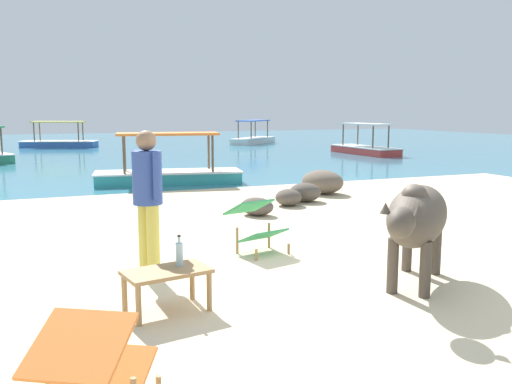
# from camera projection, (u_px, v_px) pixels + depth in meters

# --- Properties ---
(sand_beach) EXTENTS (18.00, 14.00, 0.04)m
(sand_beach) POSITION_uv_depth(u_px,v_px,m) (341.00, 276.00, 6.15)
(sand_beach) COLOR beige
(sand_beach) RESTS_ON ground
(water_surface) EXTENTS (60.00, 36.00, 0.03)m
(water_surface) POSITION_uv_depth(u_px,v_px,m) (105.00, 149.00, 26.32)
(water_surface) COLOR teal
(water_surface) RESTS_ON ground
(cow) EXTENTS (1.70, 1.63, 1.10)m
(cow) POSITION_uv_depth(u_px,v_px,m) (417.00, 217.00, 5.69)
(cow) COLOR #4C4238
(cow) RESTS_ON sand_beach
(low_bench_table) EXTENTS (0.83, 0.57, 0.40)m
(low_bench_table) POSITION_uv_depth(u_px,v_px,m) (167.00, 277.00, 4.96)
(low_bench_table) COLOR #A37A4C
(low_bench_table) RESTS_ON sand_beach
(bottle) EXTENTS (0.07, 0.07, 0.30)m
(bottle) POSITION_uv_depth(u_px,v_px,m) (179.00, 254.00, 5.06)
(bottle) COLOR #A3C6D1
(bottle) RESTS_ON low_bench_table
(deck_chair_near) EXTENTS (0.71, 0.88, 0.68)m
(deck_chair_near) POSITION_uv_depth(u_px,v_px,m) (256.00, 223.00, 7.09)
(deck_chair_near) COLOR #A37A4C
(deck_chair_near) RESTS_ON sand_beach
(deck_chair_far) EXTENTS (0.85, 0.93, 0.68)m
(deck_chair_far) POSITION_uv_depth(u_px,v_px,m) (93.00, 363.00, 3.16)
(deck_chair_far) COLOR #A37A4C
(deck_chair_far) RESTS_ON sand_beach
(person_standing) EXTENTS (0.32, 0.49, 1.62)m
(person_standing) POSITION_uv_depth(u_px,v_px,m) (148.00, 192.00, 5.93)
(person_standing) COLOR #DBC64C
(person_standing) RESTS_ON sand_beach
(shore_rock_large) EXTENTS (1.03, 1.20, 0.52)m
(shore_rock_large) POSITION_uv_depth(u_px,v_px,m) (322.00, 182.00, 12.03)
(shore_rock_large) COLOR #6B5B4C
(shore_rock_large) RESTS_ON sand_beach
(shore_rock_medium) EXTENTS (0.73, 0.76, 0.32)m
(shore_rock_medium) POSITION_uv_depth(u_px,v_px,m) (257.00, 206.00, 9.56)
(shore_rock_medium) COLOR brown
(shore_rock_medium) RESTS_ON sand_beach
(shore_rock_small) EXTENTS (0.71, 0.73, 0.32)m
(shore_rock_small) POSITION_uv_depth(u_px,v_px,m) (289.00, 197.00, 10.52)
(shore_rock_small) COLOR brown
(shore_rock_small) RESTS_ON sand_beach
(shore_rock_flat) EXTENTS (0.82, 0.79, 0.38)m
(shore_rock_flat) POSITION_uv_depth(u_px,v_px,m) (305.00, 192.00, 10.99)
(shore_rock_flat) COLOR brown
(shore_rock_flat) RESTS_ON sand_beach
(boat_teal) EXTENTS (3.81, 1.76, 1.29)m
(boat_teal) POSITION_uv_depth(u_px,v_px,m) (169.00, 173.00, 13.85)
(boat_teal) COLOR teal
(boat_teal) RESTS_ON water_surface
(boat_red) EXTENTS (1.30, 3.72, 1.29)m
(boat_red) POSITION_uv_depth(u_px,v_px,m) (365.00, 147.00, 23.08)
(boat_red) COLOR #C63833
(boat_red) RESTS_ON water_surface
(boat_white) EXTENTS (3.47, 3.35, 1.29)m
(boat_white) POSITION_uv_depth(u_px,v_px,m) (253.00, 138.00, 30.26)
(boat_white) COLOR white
(boat_white) RESTS_ON water_surface
(boat_blue) EXTENTS (3.84, 2.37, 1.29)m
(boat_blue) POSITION_uv_depth(u_px,v_px,m) (59.00, 142.00, 27.24)
(boat_blue) COLOR #3866B7
(boat_blue) RESTS_ON water_surface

